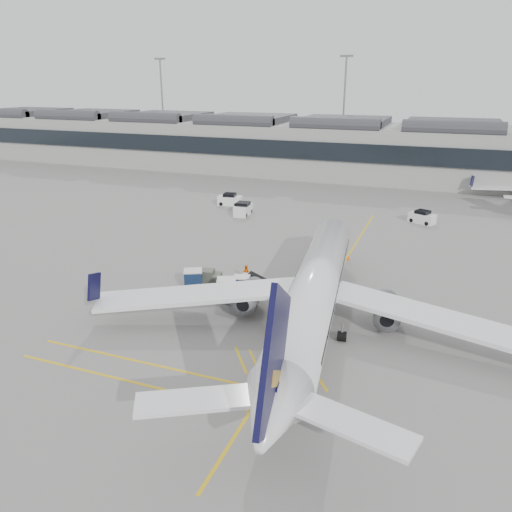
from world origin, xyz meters
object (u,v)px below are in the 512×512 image
(ramp_agent_a, at_px, (298,290))
(pushback_tug, at_px, (207,278))
(baggage_cart_a, at_px, (242,284))
(airliner_main, at_px, (314,292))
(belt_loader, at_px, (254,283))
(ramp_agent_b, at_px, (246,272))

(ramp_agent_a, height_order, pushback_tug, ramp_agent_a)
(ramp_agent_a, bearing_deg, baggage_cart_a, 143.62)
(airliner_main, xyz_separation_m, pushback_tug, (-12.76, 5.28, -2.57))
(belt_loader, relative_size, ramp_agent_a, 2.38)
(airliner_main, distance_m, pushback_tug, 14.05)
(airliner_main, relative_size, ramp_agent_a, 23.99)
(pushback_tug, bearing_deg, ramp_agent_a, -10.36)
(airliner_main, height_order, ramp_agent_a, airliner_main)
(ramp_agent_b, bearing_deg, baggage_cart_a, 103.54)
(airliner_main, distance_m, ramp_agent_b, 12.46)
(ramp_agent_b, height_order, pushback_tug, ramp_agent_b)
(belt_loader, height_order, baggage_cart_a, baggage_cart_a)
(airliner_main, relative_size, baggage_cart_a, 21.11)
(belt_loader, distance_m, baggage_cart_a, 1.88)
(airliner_main, height_order, pushback_tug, airliner_main)
(airliner_main, height_order, ramp_agent_b, airliner_main)
(airliner_main, xyz_separation_m, baggage_cart_a, (-8.53, 4.39, -2.31))
(airliner_main, bearing_deg, pushback_tug, 150.14)
(ramp_agent_a, relative_size, ramp_agent_b, 1.02)
(baggage_cart_a, xyz_separation_m, pushback_tug, (-4.23, 0.90, -0.26))
(belt_loader, xyz_separation_m, baggage_cart_a, (-0.67, -1.69, 0.47))
(airliner_main, xyz_separation_m, ramp_agent_a, (-2.92, 5.37, -2.40))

